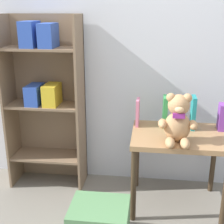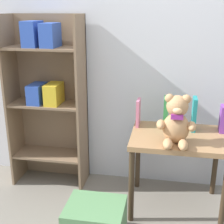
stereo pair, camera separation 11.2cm
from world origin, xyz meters
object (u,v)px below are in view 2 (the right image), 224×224
bookshelf_side (48,91)px  book_standing_pink (138,113)px  display_table (178,146)px  book_standing_teal (194,114)px  teddy_bear (176,122)px  book_standing_green (166,112)px  storage_bin (95,224)px  book_standing_purple (223,119)px

bookshelf_side → book_standing_pink: bearing=-6.4°
display_table → book_standing_teal: size_ratio=2.74×
teddy_bear → book_standing_green: 0.31m
book_standing_green → storage_bin: 0.94m
bookshelf_side → storage_bin: bearing=-52.2°
teddy_bear → book_standing_purple: 0.44m
bookshelf_side → display_table: (1.05, -0.23, -0.29)m
book_standing_purple → storage_bin: bearing=-140.1°
book_standing_teal → book_standing_pink: bearing=178.2°
book_standing_green → storage_bin: size_ratio=0.63×
teddy_bear → book_standing_green: bearing=103.7°
book_standing_green → book_standing_purple: book_standing_green is taller
teddy_bear → storage_bin: bearing=-144.6°
book_standing_green → storage_bin: bearing=-122.7°
display_table → teddy_bear: size_ratio=2.01×
book_standing_pink → book_standing_teal: book_standing_teal is taller
display_table → teddy_bear: (-0.03, -0.14, 0.23)m
teddy_bear → book_standing_teal: size_ratio=1.36×
bookshelf_side → book_standing_green: size_ratio=6.01×
teddy_bear → book_standing_purple: (0.34, 0.27, -0.05)m
storage_bin → display_table: bearing=43.6°
bookshelf_side → book_standing_green: bearing=-4.7°
book_standing_teal → bookshelf_side: bearing=175.7°
teddy_bear → storage_bin: 0.83m
storage_bin → book_standing_teal: bearing=45.1°
bookshelf_side → book_standing_green: bookshelf_side is taller
display_table → book_standing_green: bearing=123.9°
book_standing_green → book_standing_teal: 0.21m
book_standing_teal → book_standing_purple: size_ratio=1.26×
display_table → book_standing_pink: 0.39m
book_standing_pink → storage_bin: (-0.20, -0.63, -0.55)m
book_standing_pink → book_standing_teal: (0.41, -0.02, 0.02)m
teddy_bear → display_table: bearing=78.0°
bookshelf_side → teddy_bear: size_ratio=4.18×
book_standing_green → book_standing_teal: size_ratio=0.95×
book_standing_pink → book_standing_teal: bearing=-1.2°
teddy_bear → book_standing_green: size_ratio=1.44×
bookshelf_side → book_standing_green: (0.95, -0.08, -0.10)m
bookshelf_side → book_standing_purple: bookshelf_side is taller
book_standing_green → book_standing_purple: bearing=-3.0°
teddy_bear → book_standing_pink: size_ratio=1.63×
book_standing_purple → bookshelf_side: bearing=178.7°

